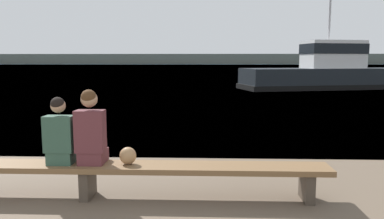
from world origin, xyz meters
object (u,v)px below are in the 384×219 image
at_px(bench_main, 87,170).
at_px(person_left, 60,135).
at_px(person_right, 91,131).
at_px(tugboat_red, 327,74).
at_px(shopping_bag, 128,156).

xyz_separation_m(bench_main, person_left, (-0.35, 0.01, 0.47)).
height_order(person_left, person_right, person_right).
bearing_deg(person_left, bench_main, -1.01).
relative_size(person_right, tugboat_red, 0.09).
distance_m(person_left, tugboat_red, 22.24).
height_order(bench_main, tugboat_red, tugboat_red).
height_order(person_right, shopping_bag, person_right).
xyz_separation_m(person_left, shopping_bag, (0.91, 0.00, -0.27)).
bearing_deg(bench_main, shopping_bag, 0.98).
height_order(person_left, shopping_bag, person_left).
distance_m(shopping_bag, tugboat_red, 21.85).
height_order(bench_main, person_right, person_right).
height_order(person_left, tugboat_red, tugboat_red).
bearing_deg(shopping_bag, tugboat_red, 65.96).
relative_size(person_left, tugboat_red, 0.08).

